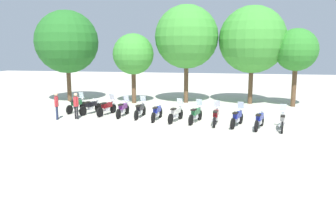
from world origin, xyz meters
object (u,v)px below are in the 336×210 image
at_px(motorcycle_6, 176,113).
at_px(motorcycle_10, 260,120).
at_px(motorcycle_8, 216,116).
at_px(person_1, 57,104).
at_px(motorcycle_4, 140,110).
at_px(motorcycle_5, 157,112).
at_px(motorcycle_3, 123,109).
at_px(tree_2, 187,37).
at_px(tree_4, 296,50).
at_px(tree_3, 252,40).
at_px(motorcycle_9, 237,118).
at_px(motorcycle_2, 107,107).
at_px(motorcycle_0, 77,105).
at_px(motorcycle_7, 196,114).
at_px(tree_1, 133,54).
at_px(motorcycle_1, 91,107).
at_px(motorcycle_11, 282,121).
at_px(tree_0, 67,42).
at_px(person_0, 76,104).

distance_m(motorcycle_6, motorcycle_10, 5.05).
bearing_deg(motorcycle_8, person_1, 95.63).
distance_m(motorcycle_4, motorcycle_5, 1.35).
height_order(motorcycle_3, tree_2, tree_2).
xyz_separation_m(motorcycle_6, motorcycle_10, (4.95, -0.99, -0.01)).
relative_size(motorcycle_8, tree_4, 0.36).
height_order(tree_2, tree_3, tree_2).
bearing_deg(motorcycle_3, motorcycle_9, -98.03).
distance_m(motorcycle_2, motorcycle_8, 7.60).
height_order(motorcycle_0, motorcycle_7, same).
distance_m(motorcycle_4, tree_1, 6.95).
bearing_deg(motorcycle_0, motorcycle_4, -90.84).
xyz_separation_m(motorcycle_3, motorcycle_6, (3.72, -0.91, 0.00)).
bearing_deg(motorcycle_1, tree_1, 0.25).
relative_size(motorcycle_1, motorcycle_11, 0.97).
xyz_separation_m(motorcycle_10, tree_0, (-15.27, 7.43, 4.51)).
bearing_deg(tree_1, tree_3, 7.81).
distance_m(motorcycle_10, tree_2, 10.99).
xyz_separation_m(person_0, tree_3, (11.36, 8.13, 4.17)).
bearing_deg(tree_2, motorcycle_6, -87.71).
bearing_deg(tree_1, motorcycle_0, -122.01).
bearing_deg(tree_1, motorcycle_9, -40.33).
relative_size(motorcycle_4, motorcycle_6, 1.02).
distance_m(motorcycle_4, person_0, 4.12).
bearing_deg(tree_0, person_1, -69.16).
xyz_separation_m(motorcycle_10, motorcycle_11, (1.24, -0.05, 0.01)).
distance_m(motorcycle_1, motorcycle_6, 6.35).
bearing_deg(motorcycle_7, person_1, 109.83).
height_order(motorcycle_1, person_1, person_1).
bearing_deg(person_0, motorcycle_3, -46.92).
bearing_deg(motorcycle_1, motorcycle_0, 92.58).
height_order(motorcycle_2, tree_2, tree_2).
distance_m(motorcycle_8, tree_3, 9.66).
xyz_separation_m(person_0, tree_4, (14.59, 7.39, 3.36)).
xyz_separation_m(motorcycle_9, person_0, (-10.13, 0.18, 0.48)).
relative_size(motorcycle_1, tree_2, 0.26).
bearing_deg(person_1, motorcycle_9, 164.81).
bearing_deg(tree_4, motorcycle_8, -127.86).
bearing_deg(tree_0, motorcycle_8, -28.17).
xyz_separation_m(motorcycle_1, motorcycle_8, (8.66, -1.79, 0.01)).
bearing_deg(motorcycle_2, motorcycle_8, -87.74).
bearing_deg(tree_3, tree_1, -172.19).
relative_size(motorcycle_7, motorcycle_8, 0.98).
xyz_separation_m(motorcycle_0, motorcycle_7, (8.67, -1.80, 0.00)).
height_order(motorcycle_10, motorcycle_11, motorcycle_11).
distance_m(motorcycle_2, motorcycle_7, 6.32).
height_order(motorcycle_3, motorcycle_8, same).
xyz_separation_m(motorcycle_4, motorcycle_11, (8.67, -1.77, 0.00)).
distance_m(motorcycle_4, motorcycle_8, 5.08).
height_order(tree_3, tree_4, tree_3).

